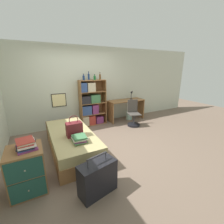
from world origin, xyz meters
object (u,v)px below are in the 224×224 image
object	(u,v)px
dresser	(27,170)
bottle_brown	(89,77)
handbag	(74,129)
bookcase	(91,105)
magazine_pile_on_dresser	(26,144)
desk	(126,106)
book_stack_on_bed	(79,139)
desk_lamp	(132,93)
bottle_green	(84,78)
bottle_blue	(100,77)
bottle_clear	(95,78)
desk_chair	(133,117)
waste_bin	(129,116)
suitcase	(98,178)
bed	(72,141)

from	to	relation	value
dresser	bottle_brown	size ratio (longest dim) A/B	2.67
handbag	bookcase	size ratio (longest dim) A/B	0.30
magazine_pile_on_dresser	desk	bearing A→B (deg)	33.81
book_stack_on_bed	bottle_brown	world-z (taller)	bottle_brown
desk_lamp	bottle_green	bearing A→B (deg)	178.65
handbag	bottle_green	world-z (taller)	bottle_green
dresser	bottle_blue	size ratio (longest dim) A/B	2.97
bottle_brown	bottle_clear	size ratio (longest dim) A/B	1.49
magazine_pile_on_dresser	desk_chair	size ratio (longest dim) A/B	0.44
waste_bin	desk_lamp	bearing A→B (deg)	28.43
suitcase	desk_chair	world-z (taller)	desk_chair
suitcase	desk	xyz separation A→B (m)	(2.32, 2.78, 0.27)
bookcase	desk	size ratio (longest dim) A/B	1.11
bottle_clear	suitcase	bearing A→B (deg)	-111.51
book_stack_on_bed	bottle_brown	bearing A→B (deg)	64.63
book_stack_on_bed	desk_chair	size ratio (longest dim) A/B	0.41
desk_lamp	book_stack_on_bed	bearing A→B (deg)	-143.68
bed	bottle_clear	distance (m)	2.26
book_stack_on_bed	bottle_brown	size ratio (longest dim) A/B	1.32
desk	handbag	bearing A→B (deg)	-146.29
waste_bin	desk	bearing A→B (deg)	155.83
desk_chair	magazine_pile_on_dresser	bearing A→B (deg)	-154.11
desk_lamp	handbag	bearing A→B (deg)	-148.67
magazine_pile_on_dresser	bed	bearing A→B (deg)	44.92
magazine_pile_on_dresser	desk	distance (m)	3.89
suitcase	waste_bin	size ratio (longest dim) A/B	2.30
bookcase	desk_chair	world-z (taller)	bookcase
suitcase	magazine_pile_on_dresser	distance (m)	1.22
dresser	desk	distance (m)	3.94
book_stack_on_bed	bed	bearing A→B (deg)	94.45
dresser	bottle_clear	size ratio (longest dim) A/B	3.97
book_stack_on_bed	magazine_pile_on_dresser	size ratio (longest dim) A/B	0.94
suitcase	dresser	distance (m)	1.13
bottle_brown	bottle_clear	distance (m)	0.19
bottle_brown	bottle_blue	bearing A→B (deg)	-5.38
bed	magazine_pile_on_dresser	distance (m)	1.33
bottle_green	waste_bin	distance (m)	2.24
desk_chair	bottle_green	bearing A→B (deg)	153.77
bottle_blue	desk_lamp	bearing A→B (deg)	-2.71
magazine_pile_on_dresser	desk_lamp	size ratio (longest dim) A/B	1.09
handbag	bottle_brown	bearing A→B (deg)	60.18
magazine_pile_on_dresser	dresser	bearing A→B (deg)	-146.38
bed	handbag	world-z (taller)	handbag
desk_chair	dresser	bearing A→B (deg)	-153.99
dresser	magazine_pile_on_dresser	size ratio (longest dim) A/B	1.90
bottle_blue	desk_chair	xyz separation A→B (m)	(0.89, -0.73, -1.34)
bottle_brown	desk_chair	xyz separation A→B (m)	(1.27, -0.77, -1.35)
magazine_pile_on_dresser	bottle_green	size ratio (longest dim) A/B	1.88
book_stack_on_bed	bookcase	distance (m)	2.21
bottle_blue	handbag	bearing A→B (deg)	-129.18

